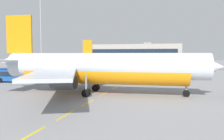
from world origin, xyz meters
The scene contains 7 objects.
apron_paint_markings centered at (18.00, 36.68, 0.00)m, with size 8.00×92.24×0.01m.
airliner_foreground centered at (17.50, 20.49, 3.95)m, with size 34.80×34.56×12.20m.
airliner_mid_left centered at (8.05, 68.84, 3.70)m, with size 32.48×31.79×11.44m.
apron_shuttle_bus centered at (-3.79, 29.77, 1.75)m, with size 12.19×3.64×3.00m.
ground_power_truck centered at (-11.38, 41.69, 1.65)m, with size 7.40×4.38×3.14m.
apron_light_mast_near centered at (-19.49, 63.46, 18.34)m, with size 1.80×1.80×30.18m.
terminal_satellite centered at (-2.61, 167.47, 6.77)m, with size 71.59×22.81×15.10m.
Camera 1 is at (28.31, -12.64, 6.01)m, focal length 37.16 mm.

